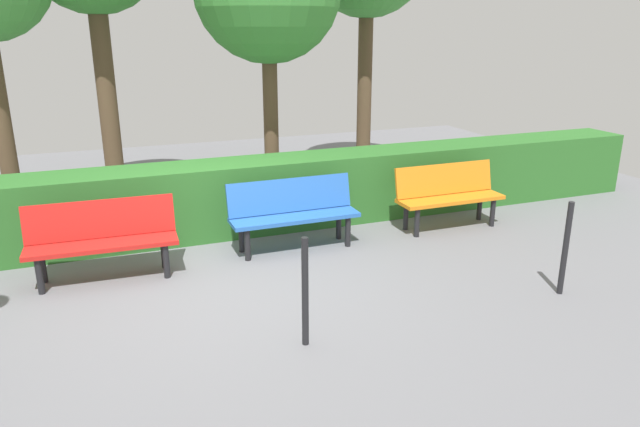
# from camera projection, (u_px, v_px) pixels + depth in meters

# --- Properties ---
(ground_plane) EXTENTS (16.00, 16.00, 0.00)m
(ground_plane) POSITION_uv_depth(u_px,v_px,m) (228.00, 280.00, 6.47)
(ground_plane) COLOR slate
(bench_orange) EXTENTS (1.50, 0.47, 0.86)m
(bench_orange) POSITION_uv_depth(u_px,v_px,m) (448.00, 193.00, 8.06)
(bench_orange) COLOR orange
(bench_orange) RESTS_ON ground_plane
(bench_blue) EXTENTS (1.60, 0.47, 0.86)m
(bench_blue) POSITION_uv_depth(u_px,v_px,m) (293.00, 210.00, 7.30)
(bench_blue) COLOR blue
(bench_blue) RESTS_ON ground_plane
(bench_red) EXTENTS (1.60, 0.52, 0.86)m
(bench_red) POSITION_uv_depth(u_px,v_px,m) (102.00, 236.00, 6.41)
(bench_red) COLOR red
(bench_red) RESTS_ON ground_plane
(hedge_row) EXTENTS (11.81, 0.75, 0.95)m
(hedge_row) POSITION_uv_depth(u_px,v_px,m) (271.00, 193.00, 8.06)
(hedge_row) COLOR #2D6B28
(hedge_row) RESTS_ON ground_plane
(railing_post_near) EXTENTS (0.06, 0.06, 1.00)m
(railing_post_near) POSITION_uv_depth(u_px,v_px,m) (565.00, 249.00, 6.02)
(railing_post_near) COLOR black
(railing_post_near) RESTS_ON ground_plane
(railing_post_mid) EXTENTS (0.06, 0.06, 1.00)m
(railing_post_mid) POSITION_uv_depth(u_px,v_px,m) (305.00, 292.00, 5.04)
(railing_post_mid) COLOR black
(railing_post_mid) RESTS_ON ground_plane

